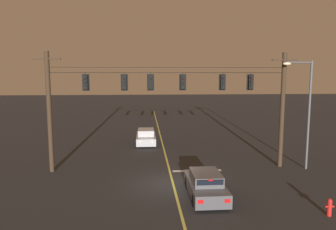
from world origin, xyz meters
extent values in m
plane|color=#28282B|center=(0.00, 0.00, 0.00)|extent=(180.00, 180.00, 0.00)
cube|color=#D1C64C|center=(0.00, 9.15, 0.00)|extent=(0.14, 60.00, 0.01)
cube|color=silver|center=(1.90, 2.55, 0.00)|extent=(3.40, 0.36, 0.01)
cylinder|color=#38281C|center=(-8.09, 3.15, 4.08)|extent=(0.32, 0.32, 8.16)
cube|color=#38281C|center=(-8.09, 3.15, 7.66)|extent=(1.80, 0.12, 0.12)
cylinder|color=slate|center=(-8.09, 3.15, 7.31)|extent=(0.12, 0.12, 0.18)
cylinder|color=#38281C|center=(8.09, 3.15, 4.08)|extent=(0.32, 0.32, 8.16)
cube|color=#38281C|center=(8.09, 3.15, 7.66)|extent=(1.80, 0.12, 0.12)
cylinder|color=slate|center=(8.09, 3.15, 7.31)|extent=(0.12, 0.12, 0.18)
cylinder|color=black|center=(0.00, 3.15, 6.76)|extent=(16.19, 0.03, 0.03)
cylinder|color=black|center=(0.00, 3.15, 7.11)|extent=(16.19, 0.02, 0.02)
cylinder|color=black|center=(-5.64, 3.15, 6.67)|extent=(0.04, 0.04, 0.18)
cube|color=black|center=(-5.64, 3.15, 6.10)|extent=(0.32, 0.26, 0.96)
cube|color=black|center=(-5.64, 3.29, 6.10)|extent=(0.48, 0.03, 1.12)
sphere|color=#380A0A|center=(-5.64, 2.99, 6.39)|extent=(0.17, 0.17, 0.17)
cylinder|color=black|center=(-5.64, 2.95, 6.43)|extent=(0.20, 0.10, 0.20)
sphere|color=#3D280A|center=(-5.64, 2.99, 6.10)|extent=(0.17, 0.17, 0.17)
cylinder|color=black|center=(-5.64, 2.95, 6.15)|extent=(0.20, 0.10, 0.20)
sphere|color=#1ED83F|center=(-5.64, 2.99, 5.82)|extent=(0.17, 0.17, 0.17)
cylinder|color=black|center=(-5.64, 2.95, 5.86)|extent=(0.20, 0.10, 0.20)
cylinder|color=black|center=(-3.05, 3.15, 6.67)|extent=(0.04, 0.04, 0.18)
cube|color=black|center=(-3.05, 3.15, 6.10)|extent=(0.32, 0.26, 0.96)
cube|color=black|center=(-3.05, 3.29, 6.10)|extent=(0.48, 0.03, 1.12)
sphere|color=#380A0A|center=(-3.05, 2.99, 6.39)|extent=(0.17, 0.17, 0.17)
cylinder|color=black|center=(-3.05, 2.95, 6.43)|extent=(0.20, 0.10, 0.20)
sphere|color=#3D280A|center=(-3.05, 2.99, 6.10)|extent=(0.17, 0.17, 0.17)
cylinder|color=black|center=(-3.05, 2.95, 6.15)|extent=(0.20, 0.10, 0.20)
sphere|color=#1ED83F|center=(-3.05, 2.99, 5.82)|extent=(0.17, 0.17, 0.17)
cylinder|color=black|center=(-3.05, 2.95, 5.86)|extent=(0.20, 0.10, 0.20)
cylinder|color=black|center=(-1.27, 3.15, 6.67)|extent=(0.04, 0.04, 0.18)
cube|color=black|center=(-1.27, 3.15, 6.10)|extent=(0.32, 0.26, 0.96)
cube|color=black|center=(-1.27, 3.29, 6.10)|extent=(0.48, 0.03, 1.12)
sphere|color=#380A0A|center=(-1.27, 2.99, 6.39)|extent=(0.17, 0.17, 0.17)
cylinder|color=black|center=(-1.27, 2.95, 6.43)|extent=(0.20, 0.10, 0.20)
sphere|color=#3D280A|center=(-1.27, 2.99, 6.10)|extent=(0.17, 0.17, 0.17)
cylinder|color=black|center=(-1.27, 2.95, 6.15)|extent=(0.20, 0.10, 0.20)
sphere|color=#1ED83F|center=(-1.27, 2.99, 5.82)|extent=(0.17, 0.17, 0.17)
cylinder|color=black|center=(-1.27, 2.95, 5.86)|extent=(0.20, 0.10, 0.20)
cylinder|color=black|center=(0.95, 3.15, 6.67)|extent=(0.04, 0.04, 0.18)
cube|color=black|center=(0.95, 3.15, 6.10)|extent=(0.32, 0.26, 0.96)
cube|color=black|center=(0.95, 3.29, 6.10)|extent=(0.48, 0.03, 1.12)
sphere|color=#380A0A|center=(0.95, 2.99, 6.39)|extent=(0.17, 0.17, 0.17)
cylinder|color=black|center=(0.95, 2.95, 6.43)|extent=(0.20, 0.10, 0.20)
sphere|color=#3D280A|center=(0.95, 2.99, 6.10)|extent=(0.17, 0.17, 0.17)
cylinder|color=black|center=(0.95, 2.95, 6.15)|extent=(0.20, 0.10, 0.20)
sphere|color=#1ED83F|center=(0.95, 2.99, 5.82)|extent=(0.17, 0.17, 0.17)
cylinder|color=black|center=(0.95, 2.95, 5.86)|extent=(0.20, 0.10, 0.20)
cylinder|color=black|center=(3.74, 3.15, 6.67)|extent=(0.04, 0.04, 0.18)
cube|color=black|center=(3.74, 3.15, 6.10)|extent=(0.32, 0.26, 0.96)
cube|color=black|center=(3.74, 3.29, 6.10)|extent=(0.48, 0.03, 1.12)
sphere|color=#380A0A|center=(3.74, 2.99, 6.39)|extent=(0.17, 0.17, 0.17)
cylinder|color=black|center=(3.74, 2.95, 6.43)|extent=(0.20, 0.10, 0.20)
sphere|color=#3D280A|center=(3.74, 2.99, 6.10)|extent=(0.17, 0.17, 0.17)
cylinder|color=black|center=(3.74, 2.95, 6.15)|extent=(0.20, 0.10, 0.20)
sphere|color=#1ED83F|center=(3.74, 2.99, 5.82)|extent=(0.17, 0.17, 0.17)
cylinder|color=black|center=(3.74, 2.95, 5.86)|extent=(0.20, 0.10, 0.20)
cylinder|color=black|center=(5.73, 3.15, 6.67)|extent=(0.04, 0.04, 0.18)
cube|color=black|center=(5.73, 3.15, 6.10)|extent=(0.32, 0.26, 0.96)
cube|color=black|center=(5.73, 3.29, 6.10)|extent=(0.48, 0.03, 1.12)
sphere|color=#380A0A|center=(5.73, 2.99, 6.39)|extent=(0.17, 0.17, 0.17)
cylinder|color=black|center=(5.73, 2.95, 6.43)|extent=(0.20, 0.10, 0.20)
sphere|color=#3D280A|center=(5.73, 2.99, 6.10)|extent=(0.17, 0.17, 0.17)
cylinder|color=black|center=(5.73, 2.95, 6.15)|extent=(0.20, 0.10, 0.20)
sphere|color=#1ED83F|center=(5.73, 2.99, 5.82)|extent=(0.17, 0.17, 0.17)
cylinder|color=black|center=(5.73, 2.95, 5.86)|extent=(0.20, 0.10, 0.20)
cube|color=#4C4C51|center=(1.57, -1.98, 0.51)|extent=(1.80, 4.30, 0.68)
cube|color=#4C4C51|center=(1.57, -2.10, 1.12)|extent=(1.51, 2.15, 0.54)
cube|color=black|center=(1.57, -1.17, 1.12)|extent=(1.40, 0.21, 0.48)
cube|color=black|center=(1.57, -3.17, 1.12)|extent=(1.37, 0.18, 0.46)
cylinder|color=black|center=(0.78, -0.65, 0.32)|extent=(0.22, 0.64, 0.64)
cylinder|color=black|center=(2.37, -0.65, 0.32)|extent=(0.22, 0.64, 0.64)
cylinder|color=black|center=(0.78, -3.32, 0.32)|extent=(0.22, 0.64, 0.64)
cylinder|color=black|center=(2.37, -3.32, 0.32)|extent=(0.22, 0.64, 0.64)
cube|color=red|center=(0.93, -4.15, 0.61)|extent=(0.28, 0.03, 0.18)
cube|color=red|center=(2.22, -4.15, 0.61)|extent=(0.28, 0.03, 0.18)
cube|color=red|center=(1.57, -3.27, 1.35)|extent=(0.24, 0.04, 0.06)
cube|color=#A5A5AD|center=(-1.59, 11.48, 0.51)|extent=(1.80, 4.30, 0.68)
cube|color=#A5A5AD|center=(-1.59, 11.60, 1.12)|extent=(1.51, 2.15, 0.54)
cube|color=black|center=(-1.59, 10.66, 1.12)|extent=(1.40, 0.21, 0.48)
cube|color=black|center=(-1.59, 12.66, 1.12)|extent=(1.37, 0.18, 0.46)
cylinder|color=black|center=(-0.80, 10.15, 0.32)|extent=(0.22, 0.64, 0.64)
cylinder|color=black|center=(-2.38, 10.15, 0.32)|extent=(0.22, 0.64, 0.64)
cylinder|color=black|center=(-0.80, 12.81, 0.32)|extent=(0.22, 0.64, 0.64)
cylinder|color=black|center=(-2.38, 12.81, 0.32)|extent=(0.22, 0.64, 0.64)
sphere|color=white|center=(-1.03, 9.31, 0.57)|extent=(0.20, 0.20, 0.20)
sphere|color=white|center=(-2.15, 9.31, 0.57)|extent=(0.20, 0.20, 0.20)
cylinder|color=#4C4F54|center=(9.68, 2.41, 3.79)|extent=(0.16, 0.16, 7.57)
cylinder|color=#4C4F54|center=(8.78, 2.41, 7.45)|extent=(1.80, 0.10, 0.10)
ellipsoid|color=beige|center=(7.93, 2.41, 7.35)|extent=(0.56, 0.30, 0.22)
cylinder|color=red|center=(6.93, -4.78, 0.35)|extent=(0.22, 0.22, 0.70)
sphere|color=red|center=(6.93, -4.78, 0.73)|extent=(0.22, 0.22, 0.22)
cylinder|color=red|center=(6.77, -4.78, 0.45)|extent=(0.12, 0.09, 0.09)
cylinder|color=red|center=(7.09, -4.78, 0.45)|extent=(0.12, 0.09, 0.09)
camera|label=1|loc=(-1.68, -17.92, 6.55)|focal=32.86mm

